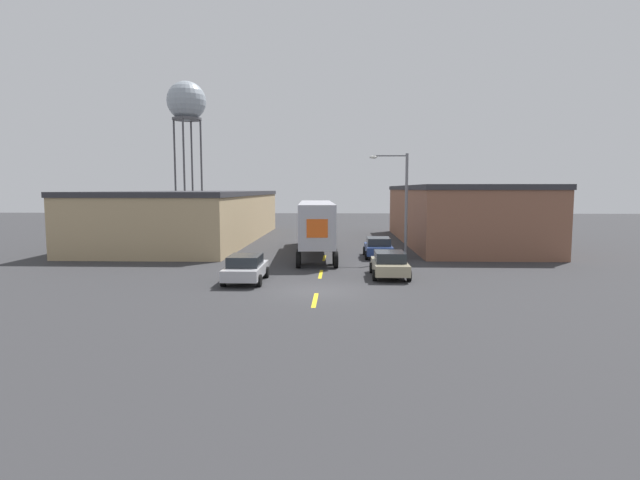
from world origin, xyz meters
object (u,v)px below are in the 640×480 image
object	(u,v)px
parked_car_left_near	(246,268)
street_lamp	(401,198)
parked_car_right_near	(390,264)
semi_truck	(316,222)
water_tower	(186,103)
parked_car_right_mid	(378,247)

from	to	relation	value
parked_car_left_near	street_lamp	size ratio (longest dim) A/B	0.57
parked_car_right_near	street_lamp	xyz separation A→B (m)	(1.48, 7.01, 3.62)
semi_truck	water_tower	xyz separation A→B (m)	(-20.94, 36.35, 15.25)
semi_truck	parked_car_right_mid	distance (m)	5.29
water_tower	parked_car_left_near	bearing A→B (deg)	-69.88
parked_car_right_mid	parked_car_right_near	xyz separation A→B (m)	(0.00, -8.30, 0.00)
water_tower	street_lamp	bearing A→B (deg)	-55.55
parked_car_right_mid	street_lamp	bearing A→B (deg)	-41.03
semi_truck	parked_car_left_near	world-z (taller)	semi_truck
parked_car_left_near	water_tower	xyz separation A→B (m)	(-17.70, 48.32, 16.93)
water_tower	semi_truck	bearing A→B (deg)	-60.05
semi_truck	street_lamp	xyz separation A→B (m)	(6.14, -3.13, 1.94)
parked_car_right_near	street_lamp	distance (m)	8.03
semi_truck	parked_car_right_near	size ratio (longest dim) A/B	3.79
semi_truck	street_lamp	world-z (taller)	street_lamp
semi_truck	parked_car_right_mid	size ratio (longest dim) A/B	3.79
parked_car_right_mid	street_lamp	size ratio (longest dim) A/B	0.57
semi_truck	parked_car_right_near	bearing A→B (deg)	-68.48
parked_car_right_mid	parked_car_left_near	size ratio (longest dim) A/B	1.00
parked_car_right_mid	parked_car_right_near	bearing A→B (deg)	-90.00
parked_car_right_near	street_lamp	size ratio (longest dim) A/B	0.57
parked_car_left_near	parked_car_right_mid	bearing A→B (deg)	51.99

